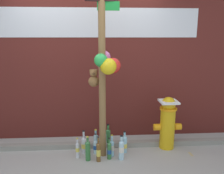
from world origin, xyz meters
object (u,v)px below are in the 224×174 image
bottle_7 (78,149)px  bottle_10 (84,144)px  bottle_11 (121,149)px  fire_hydrant (168,122)px  bottle_9 (109,150)px  bottle_5 (88,150)px  bottle_8 (96,142)px  bottle_2 (124,144)px  bottle_0 (95,146)px  bottle_1 (112,148)px  bottle_4 (98,152)px  bottle_3 (108,137)px  bottle_6 (104,142)px  memorial_post (104,56)px

bottle_7 → bottle_10: bearing=57.8°
bottle_10 → bottle_11: size_ratio=0.98×
fire_hydrant → bottle_9: fire_hydrant is taller
fire_hydrant → bottle_11: fire_hydrant is taller
bottle_5 → bottle_7: bearing=150.6°
bottle_5 → bottle_9: size_ratio=1.13×
bottle_8 → fire_hydrant: bearing=1.9°
fire_hydrant → bottle_5: (-1.27, -0.33, -0.29)m
bottle_2 → bottle_11: bearing=-108.5°
bottle_0 → bottle_8: 0.10m
bottle_1 → bottle_9: size_ratio=1.04×
fire_hydrant → bottle_5: 1.34m
bottle_4 → bottle_5: bottle_4 is taller
bottle_2 → bottle_8: 0.45m
bottle_2 → bottle_7: bearing=-170.5°
fire_hydrant → bottle_2: fire_hydrant is taller
bottle_3 → bottle_9: 0.39m
bottle_3 → bottle_7: bottle_3 is taller
bottle_8 → bottle_3: bearing=31.4°
bottle_0 → bottle_10: size_ratio=0.89×
bottle_0 → bottle_6: size_ratio=0.82×
memorial_post → bottle_9: (0.07, -0.10, -1.38)m
bottle_4 → bottle_3: bearing=70.3°
bottle_4 → bottle_6: (0.09, 0.32, 0.00)m
bottle_1 → bottle_11: (0.13, -0.11, 0.02)m
bottle_8 → memorial_post: bearing=-52.9°
memorial_post → bottle_5: (-0.25, -0.11, -1.36)m
bottle_7 → bottle_11: 0.66m
bottle_2 → bottle_9: 0.31m
bottle_10 → bottle_11: bearing=-22.7°
bottle_5 → bottle_11: bottle_11 is taller
bottle_8 → bottle_9: 0.34m
bottle_2 → bottle_11: 0.23m
bottle_5 → bottle_0: bearing=60.5°
memorial_post → bottle_9: memorial_post is taller
memorial_post → bottle_2: size_ratio=7.47×
bottle_1 → bottle_7: bearing=-178.5°
fire_hydrant → bottle_11: (-0.78, -0.33, -0.29)m
bottle_0 → bottle_7: bearing=-158.4°
bottle_0 → fire_hydrant: bearing=6.4°
bottle_1 → bottle_5: bottle_5 is taller
memorial_post → bottle_2: 1.42m
bottle_2 → bottle_10: size_ratio=0.95×
bottle_2 → bottle_11: bottle_11 is taller
fire_hydrant → bottle_9: bearing=-162.0°
bottle_0 → bottle_2: (0.45, 0.01, 0.02)m
bottle_8 → bottle_6: bearing=-4.9°
bottle_0 → bottle_1: size_ratio=0.96×
memorial_post → bottle_10: 1.42m
bottle_2 → bottle_1: bearing=-152.4°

